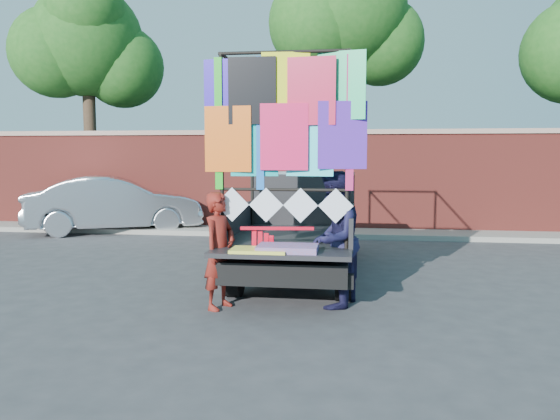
# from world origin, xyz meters

# --- Properties ---
(ground) EXTENTS (90.00, 90.00, 0.00)m
(ground) POSITION_xyz_m (0.00, 0.00, 0.00)
(ground) COLOR #38383A
(ground) RESTS_ON ground
(brick_wall) EXTENTS (30.00, 0.45, 2.61)m
(brick_wall) POSITION_xyz_m (0.00, 7.00, 1.33)
(brick_wall) COLOR maroon
(brick_wall) RESTS_ON ground
(curb) EXTENTS (30.00, 1.20, 0.12)m
(curb) POSITION_xyz_m (0.00, 6.30, 0.06)
(curb) COLOR gray
(curb) RESTS_ON ground
(tree_left) EXTENTS (4.20, 3.30, 7.05)m
(tree_left) POSITION_xyz_m (-6.48, 8.12, 5.12)
(tree_left) COLOR #38281C
(tree_left) RESTS_ON ground
(tree_mid) EXTENTS (4.20, 3.30, 7.73)m
(tree_mid) POSITION_xyz_m (1.02, 8.12, 5.70)
(tree_mid) COLOR #38281C
(tree_mid) RESTS_ON ground
(pickup_truck) EXTENTS (2.09, 5.24, 3.30)m
(pickup_truck) POSITION_xyz_m (0.39, 2.38, 0.84)
(pickup_truck) COLOR black
(pickup_truck) RESTS_ON ground
(sedan) EXTENTS (4.57, 3.18, 1.43)m
(sedan) POSITION_xyz_m (-4.82, 6.10, 0.71)
(sedan) COLOR silver
(sedan) RESTS_ON ground
(woman) EXTENTS (0.54, 0.65, 1.52)m
(woman) POSITION_xyz_m (-0.43, -0.28, 0.76)
(woman) COLOR maroon
(woman) RESTS_ON ground
(man) EXTENTS (0.87, 1.01, 1.79)m
(man) POSITION_xyz_m (1.03, 0.01, 0.89)
(man) COLOR #161536
(man) RESTS_ON ground
(streamer_bundle) EXTENTS (0.95, 0.16, 0.66)m
(streamer_bundle) POSITION_xyz_m (0.19, -0.15, 0.86)
(streamer_bundle) COLOR red
(streamer_bundle) RESTS_ON ground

